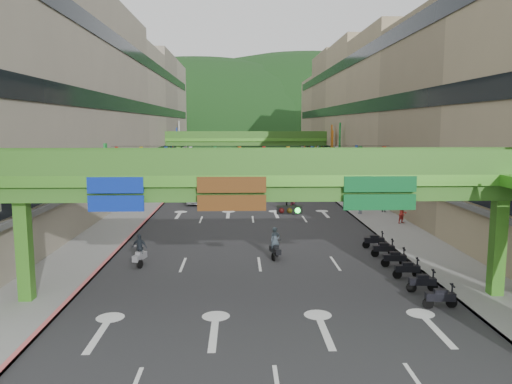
{
  "coord_description": "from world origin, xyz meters",
  "views": [
    {
      "loc": [
        -1.17,
        -16.54,
        8.18
      ],
      "look_at": [
        0.0,
        18.0,
        3.5
      ],
      "focal_mm": 35.0,
      "sensor_mm": 36.0,
      "label": 1
    }
  ],
  "objects": [
    {
      "name": "scooter_rider_mid",
      "position": [
        3.85,
        28.76,
        1.03
      ],
      "size": [
        0.94,
        1.57,
        2.01
      ],
      "color": "black",
      "rests_on": "ground"
    },
    {
      "name": "sidewalk_right",
      "position": [
        11.0,
        50.0,
        0.07
      ],
      "size": [
        4.0,
        140.0,
        0.15
      ],
      "primitive_type": "cube",
      "color": "gray",
      "rests_on": "ground"
    },
    {
      "name": "building_row_left",
      "position": [
        -18.93,
        50.0,
        9.46
      ],
      "size": [
        12.8,
        95.0,
        19.0
      ],
      "color": "#9E937F",
      "rests_on": "ground"
    },
    {
      "name": "scooter_rider_near",
      "position": [
        1.01,
        13.21,
        0.91
      ],
      "size": [
        0.75,
        1.57,
        1.97
      ],
      "color": "black",
      "rests_on": "ground"
    },
    {
      "name": "hill_right",
      "position": [
        25.0,
        180.0,
        0.0
      ],
      "size": [
        208.0,
        176.0,
        128.0
      ],
      "primitive_type": "ellipsoid",
      "color": "#1C4419",
      "rests_on": "ground"
    },
    {
      "name": "sidewalk_left",
      "position": [
        -11.0,
        50.0,
        0.07
      ],
      "size": [
        4.0,
        140.0,
        0.15
      ],
      "primitive_type": "cube",
      "color": "gray",
      "rests_on": "ground"
    },
    {
      "name": "pedestrian_blue",
      "position": [
        9.8,
        27.74,
        0.76
      ],
      "size": [
        0.81,
        0.63,
        1.52
      ],
      "primitive_type": "imported",
      "rotation": [
        0.0,
        0.0,
        2.87
      ],
      "color": "#34405F",
      "rests_on": "ground"
    },
    {
      "name": "overpass_far",
      "position": [
        0.0,
        65.0,
        5.4
      ],
      "size": [
        28.0,
        2.2,
        7.1
      ],
      "color": "#4C9E2D",
      "rests_on": "ground"
    },
    {
      "name": "car_silver",
      "position": [
        -5.53,
        35.0,
        0.74
      ],
      "size": [
        1.84,
        4.58,
        1.48
      ],
      "primitive_type": "imported",
      "rotation": [
        0.0,
        0.0,
        -0.06
      ],
      "color": "silver",
      "rests_on": "ground"
    },
    {
      "name": "bunting_string",
      "position": [
        0.0,
        30.0,
        5.96
      ],
      "size": [
        26.0,
        0.36,
        0.47
      ],
      "color": "black",
      "rests_on": "ground"
    },
    {
      "name": "ground",
      "position": [
        0.0,
        0.0,
        0.0
      ],
      "size": [
        320.0,
        320.0,
        0.0
      ],
      "primitive_type": "plane",
      "color": "black",
      "rests_on": "ground"
    },
    {
      "name": "scooter_rider_far",
      "position": [
        -0.34,
        48.59,
        0.94
      ],
      "size": [
        0.77,
        1.6,
        1.89
      ],
      "color": "maroon",
      "rests_on": "ground"
    },
    {
      "name": "curb_left",
      "position": [
        -9.1,
        50.0,
        0.09
      ],
      "size": [
        0.2,
        140.0,
        0.18
      ],
      "primitive_type": "cube",
      "color": "#CC5959",
      "rests_on": "ground"
    },
    {
      "name": "scooter_rider_left",
      "position": [
        -6.99,
        11.92,
        0.93
      ],
      "size": [
        0.96,
        1.57,
        1.88
      ],
      "color": "gray",
      "rests_on": "ground"
    },
    {
      "name": "building_row_right",
      "position": [
        18.93,
        50.0,
        9.46
      ],
      "size": [
        12.8,
        95.0,
        19.0
      ],
      "color": "gray",
      "rests_on": "ground"
    },
    {
      "name": "car_yellow",
      "position": [
        2.38,
        41.19,
        0.75
      ],
      "size": [
        2.29,
        4.57,
        1.5
      ],
      "primitive_type": "imported",
      "rotation": [
        0.0,
        0.0,
        -0.12
      ],
      "color": "gold",
      "rests_on": "ground"
    },
    {
      "name": "hill_left",
      "position": [
        -15.0,
        160.0,
        0.0
      ],
      "size": [
        168.0,
        140.0,
        112.0
      ],
      "primitive_type": "ellipsoid",
      "color": "#1C4419",
      "rests_on": "ground"
    },
    {
      "name": "curb_right",
      "position": [
        9.1,
        50.0,
        0.09
      ],
      "size": [
        0.2,
        140.0,
        0.18
      ],
      "primitive_type": "cube",
      "color": "gray",
      "rests_on": "ground"
    },
    {
      "name": "pedestrian_dark",
      "position": [
        12.2,
        28.64,
        0.77
      ],
      "size": [
        0.94,
        0.46,
        1.54
      ],
      "primitive_type": "imported",
      "rotation": [
        0.0,
        0.0,
        -0.1
      ],
      "color": "black",
      "rests_on": "ground"
    },
    {
      "name": "overpass_near",
      "position": [
        0.93,
        5.38,
        5.21
      ],
      "size": [
        28.0,
        12.27,
        7.1
      ],
      "color": "#4C9E2D",
      "rests_on": "ground"
    },
    {
      "name": "road_slab",
      "position": [
        0.0,
        50.0,
        0.01
      ],
      "size": [
        18.0,
        140.0,
        0.02
      ],
      "primitive_type": "cube",
      "color": "#28282B",
      "rests_on": "ground"
    },
    {
      "name": "pedestrian_red",
      "position": [
        12.2,
        23.16,
        0.79
      ],
      "size": [
        0.95,
        0.87,
        1.58
      ],
      "primitive_type": "imported",
      "rotation": [
        0.0,
        0.0,
        0.43
      ],
      "color": "red",
      "rests_on": "ground"
    },
    {
      "name": "parked_scooter_row",
      "position": [
        7.8,
        10.13,
        0.52
      ],
      "size": [
        1.6,
        11.55,
        1.08
      ],
      "color": "black",
      "rests_on": "ground"
    }
  ]
}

